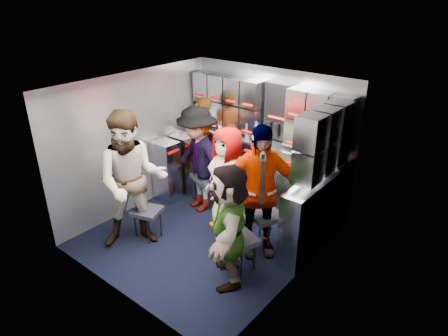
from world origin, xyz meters
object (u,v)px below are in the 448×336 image
Objects in this scene: attendant_standing at (201,148)px; attendant_arc_d at (258,192)px; attendant_arc_b at (198,160)px; jump_seat_center at (235,201)px; attendant_arc_e at (229,225)px; jump_seat_mid_right at (265,217)px; jump_seat_near_left at (147,212)px; attendant_arc_c at (228,180)px; attendant_arc_a at (132,181)px; jump_seat_mid_left at (206,179)px; jump_seat_near_right at (238,241)px.

attendant_arc_d is (1.61, -0.73, 0.06)m from attendant_standing.
jump_seat_center is at bearing 18.72° from attendant_arc_b.
jump_seat_center is 0.27× the size of attendant_arc_b.
attendant_arc_e is (1.39, -1.00, -0.08)m from attendant_arc_b.
attendant_arc_b is (-1.33, 0.17, 0.39)m from jump_seat_mid_right.
jump_seat_center is 0.66m from jump_seat_mid_right.
attendant_standing reaches higher than jump_seat_center.
jump_seat_mid_right is 1.75m from attendant_standing.
jump_seat_near_left is at bearing -129.00° from attendant_arc_e.
attendant_arc_c is 0.87× the size of attendant_arc_d.
attendant_arc_e is (1.40, 0.20, -0.18)m from attendant_arc_a.
attendant_arc_d reaches higher than attendant_standing.
attendant_arc_c is at bearing -25.87° from jump_seat_mid_left.
attendant_arc_d is at bearing -90.00° from jump_seat_mid_right.
attendant_arc_a is at bearing -120.49° from jump_seat_center.
jump_seat_center is 1.29m from attendant_arc_e.
attendant_arc_d reaches higher than jump_seat_mid_right.
jump_seat_near_left is 0.30× the size of attendant_arc_c.
attendant_arc_c is 1.08m from attendant_arc_e.
jump_seat_mid_right is 0.48m from attendant_arc_d.
jump_seat_mid_right is at bearing 45.83° from attendant_arc_d.
attendant_arc_a is at bearing -164.86° from jump_seat_near_right.
jump_seat_near_right is 0.65m from attendant_arc_d.
attendant_arc_c is (0.00, -0.18, 0.41)m from jump_seat_center.
jump_seat_near_right is 0.30× the size of attendant_arc_d.
jump_seat_mid_right is (0.63, -0.19, 0.08)m from jump_seat_center.
attendant_arc_e is at bearing 0.81° from jump_seat_near_left.
jump_seat_mid_left is 0.32× the size of attendant_standing.
attendant_standing reaches higher than attendant_arc_c.
jump_seat_near_left is 1.20m from jump_seat_mid_left.
jump_seat_mid_right reaches higher than jump_seat_near_right.
attendant_arc_a reaches higher than attendant_standing.
attendant_arc_a reaches higher than jump_seat_mid_right.
attendant_arc_e is at bearing 1.58° from attendant_standing.
attendant_arc_a is (-0.02, -1.38, 0.50)m from jump_seat_mid_left.
jump_seat_center is 0.45m from attendant_arc_c.
jump_seat_near_left reaches higher than jump_seat_center.
attendant_arc_a is 1.21m from attendant_arc_b.
attendant_arc_a is at bearing -112.89° from attendant_arc_c.
jump_seat_near_left is at bearing -73.89° from attendant_arc_b.
jump_seat_center is at bearing 101.74° from attendant_arc_c.
jump_seat_mid_right is 0.30× the size of attendant_arc_d.
attendant_arc_a is at bearing -121.71° from attendant_arc_e.
attendant_arc_d is at bearing -21.60° from jump_seat_mid_left.
attendant_arc_b is (-0.70, -0.02, 0.47)m from jump_seat_center.
jump_seat_mid_right is at bearing 22.38° from attendant_standing.
attendant_arc_d is at bearing 2.47° from attendant_arc_b.
attendant_standing is 1.10× the size of attendant_arc_e.
jump_seat_near_right is 1.01m from attendant_arc_c.
jump_seat_mid_left is (0.02, 1.20, 0.05)m from jump_seat_near_left.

